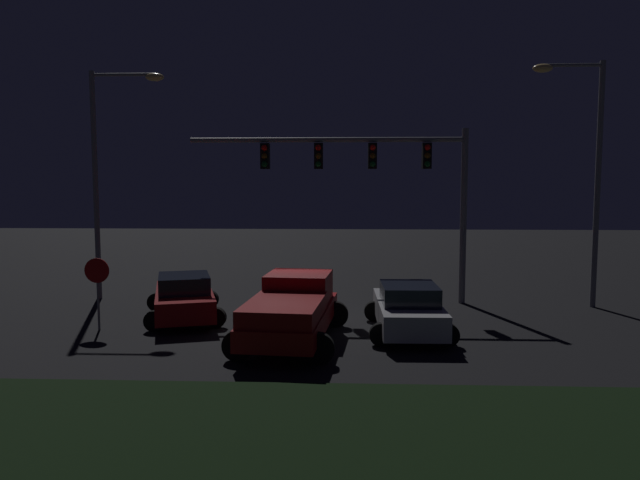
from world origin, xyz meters
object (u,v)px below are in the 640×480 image
car_sedan (408,309)px  pickup_truck (293,306)px  street_lamp_left (109,158)px  stop_sign (97,280)px  car_sedan_far (184,297)px  street_lamp_right (585,156)px  traffic_signal_gantry (373,169)px

car_sedan → pickup_truck: bearing=105.7°
car_sedan → street_lamp_left: size_ratio=0.51×
stop_sign → street_lamp_left: bearing=107.1°
car_sedan_far → street_lamp_right: bearing=-96.2°
stop_sign → pickup_truck: bearing=-8.6°
street_lamp_left → traffic_signal_gantry: bearing=-1.7°
pickup_truck → traffic_signal_gantry: size_ratio=0.54×
traffic_signal_gantry → stop_sign: traffic_signal_gantry is taller
car_sedan → car_sedan_far: same height
street_lamp_left → street_lamp_right: 17.63m
pickup_truck → street_lamp_left: (-7.57, 5.90, 4.47)m
pickup_truck → street_lamp_right: street_lamp_right is taller
pickup_truck → car_sedan_far: 4.58m
car_sedan → traffic_signal_gantry: traffic_signal_gantry is taller
pickup_truck → stop_sign: (-6.04, 0.92, 0.56)m
car_sedan → car_sedan_far: 7.35m
car_sedan_far → stop_sign: bearing=108.9°
traffic_signal_gantry → pickup_truck: bearing=-114.2°
street_lamp_left → car_sedan: bearing=-24.1°
car_sedan_far → stop_sign: 2.84m
car_sedan → street_lamp_left: (-10.95, 4.90, 4.73)m
pickup_truck → street_lamp_right: (10.04, 5.10, 4.47)m
pickup_truck → street_lamp_right: 12.11m
traffic_signal_gantry → stop_sign: (-8.55, -4.68, -3.47)m
street_lamp_left → car_sedan_far: bearing=-42.2°
traffic_signal_gantry → street_lamp_right: street_lamp_right is taller
car_sedan_far → traffic_signal_gantry: 8.26m
car_sedan_far → stop_sign: stop_sign is taller
car_sedan_far → car_sedan: bearing=-118.6°
pickup_truck → traffic_signal_gantry: (2.52, 5.60, 4.03)m
car_sedan → traffic_signal_gantry: bearing=9.8°
street_lamp_right → car_sedan_far: bearing=-169.4°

